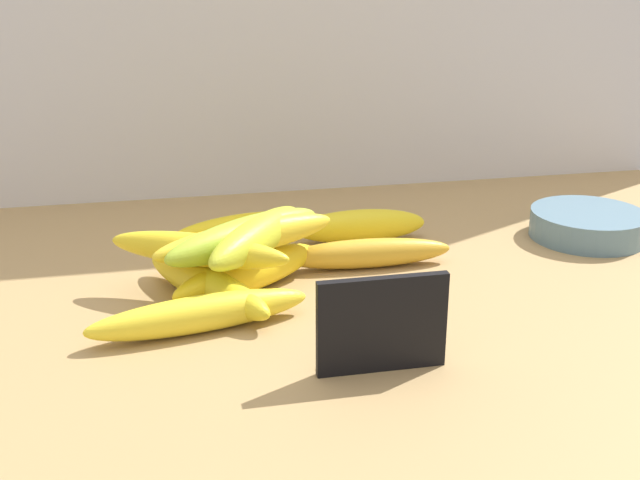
# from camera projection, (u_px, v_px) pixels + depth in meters

# --- Properties ---
(counter_top) EXTENTS (1.10, 0.76, 0.03)m
(counter_top) POSITION_uv_depth(u_px,v_px,m) (368.00, 308.00, 0.81)
(counter_top) COLOR #A48453
(counter_top) RESTS_ON ground
(chalkboard_sign) EXTENTS (0.11, 0.02, 0.08)m
(chalkboard_sign) POSITION_uv_depth(u_px,v_px,m) (382.00, 328.00, 0.65)
(chalkboard_sign) COLOR black
(chalkboard_sign) RESTS_ON counter_top
(fruit_bowl) EXTENTS (0.14, 0.14, 0.03)m
(fruit_bowl) POSITION_uv_depth(u_px,v_px,m) (588.00, 225.00, 0.96)
(fruit_bowl) COLOR slate
(fruit_bowl) RESTS_ON counter_top
(banana_0) EXTENTS (0.13, 0.19, 0.04)m
(banana_0) POSITION_uv_depth(u_px,v_px,m) (207.00, 284.00, 0.78)
(banana_0) COLOR yellow
(banana_0) RESTS_ON counter_top
(banana_1) EXTENTS (0.18, 0.13, 0.04)m
(banana_1) POSITION_uv_depth(u_px,v_px,m) (248.00, 272.00, 0.81)
(banana_1) COLOR yellow
(banana_1) RESTS_ON counter_top
(banana_2) EXTENTS (0.19, 0.04, 0.03)m
(banana_2) POSITION_uv_depth(u_px,v_px,m) (366.00, 253.00, 0.87)
(banana_2) COLOR gold
(banana_2) RESTS_ON counter_top
(banana_3) EXTENTS (0.21, 0.07, 0.03)m
(banana_3) POSITION_uv_depth(u_px,v_px,m) (200.00, 314.00, 0.72)
(banana_3) COLOR yellow
(banana_3) RESTS_ON counter_top
(banana_4) EXTENTS (0.16, 0.04, 0.04)m
(banana_4) POSITION_uv_depth(u_px,v_px,m) (360.00, 226.00, 0.95)
(banana_4) COLOR yellow
(banana_4) RESTS_ON counter_top
(banana_5) EXTENTS (0.17, 0.07, 0.03)m
(banana_5) POSITION_uv_depth(u_px,v_px,m) (241.00, 228.00, 0.95)
(banana_5) COLOR yellow
(banana_5) RESTS_ON counter_top
(banana_6) EXTENTS (0.18, 0.12, 0.03)m
(banana_6) POSITION_uv_depth(u_px,v_px,m) (198.00, 250.00, 0.78)
(banana_6) COLOR yellow
(banana_6) RESTS_ON banana_0
(banana_7) EXTENTS (0.20, 0.11, 0.03)m
(banana_7) POSITION_uv_depth(u_px,v_px,m) (247.00, 238.00, 0.80)
(banana_7) COLOR yellow
(banana_7) RESTS_ON banana_1
(banana_8) EXTENTS (0.18, 0.14, 0.04)m
(banana_8) POSITION_uv_depth(u_px,v_px,m) (245.00, 236.00, 0.80)
(banana_8) COLOR #A4C12E
(banana_8) RESTS_ON banana_1
(banana_9) EXTENTS (0.14, 0.16, 0.04)m
(banana_9) POSITION_uv_depth(u_px,v_px,m) (258.00, 236.00, 0.80)
(banana_9) COLOR gold
(banana_9) RESTS_ON banana_1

